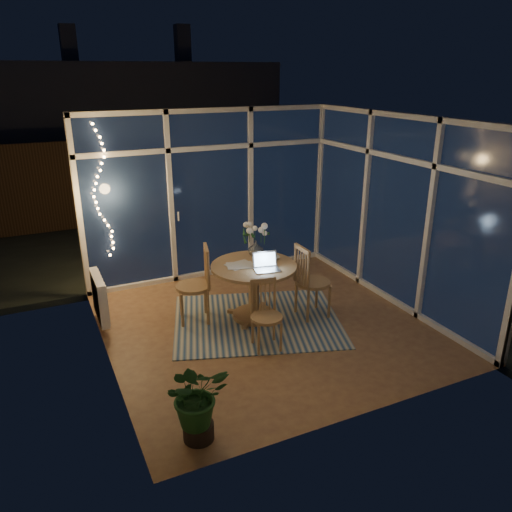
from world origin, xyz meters
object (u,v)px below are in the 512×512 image
object	(u,v)px
chair_left	(193,285)
flower_vase	(256,249)
laptop	(267,262)
potted_plant	(197,403)
chair_right	(313,281)
dining_table	(254,292)
chair_front	(267,316)

from	to	relation	value
chair_left	flower_vase	bearing A→B (deg)	105.66
chair_left	laptop	distance (m)	1.02
laptop	potted_plant	world-z (taller)	laptop
chair_right	dining_table	bearing A→B (deg)	70.33
chair_left	chair_right	distance (m)	1.57
laptop	dining_table	bearing A→B (deg)	117.95
chair_right	laptop	bearing A→B (deg)	87.46
chair_left	chair_front	bearing A→B (deg)	42.51
dining_table	chair_right	size ratio (longest dim) A/B	1.09
dining_table	chair_front	xyz separation A→B (m)	(-0.19, -0.77, 0.05)
chair_right	potted_plant	distance (m)	2.72
chair_front	chair_right	bearing A→B (deg)	37.60
chair_right	potted_plant	size ratio (longest dim) A/B	1.35
dining_table	laptop	distance (m)	0.55
chair_right	flower_vase	size ratio (longest dim) A/B	4.88
flower_vase	chair_right	bearing A→B (deg)	-44.03
chair_left	chair_right	size ratio (longest dim) A/B	1.01
laptop	potted_plant	bearing A→B (deg)	-121.47
chair_front	dining_table	bearing A→B (deg)	85.74
dining_table	chair_front	size ratio (longest dim) A/B	1.30
laptop	potted_plant	xyz separation A→B (m)	(-1.50, -1.67, -0.49)
chair_front	flower_vase	size ratio (longest dim) A/B	4.07
chair_front	laptop	world-z (taller)	laptop
laptop	chair_left	bearing A→B (deg)	159.11
chair_front	flower_vase	bearing A→B (deg)	81.14
chair_right	chair_left	bearing A→B (deg)	70.77
chair_right	potted_plant	xyz separation A→B (m)	(-2.17, -1.64, -0.13)
chair_left	chair_front	world-z (taller)	chair_left
dining_table	potted_plant	world-z (taller)	potted_plant
chair_left	laptop	xyz separation A→B (m)	(0.82, -0.50, 0.36)
flower_vase	potted_plant	bearing A→B (deg)	-125.97
chair_front	flower_vase	world-z (taller)	flower_vase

